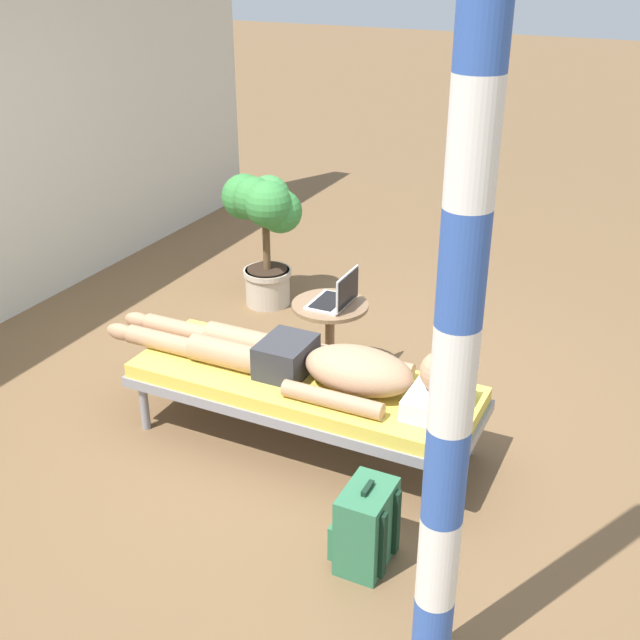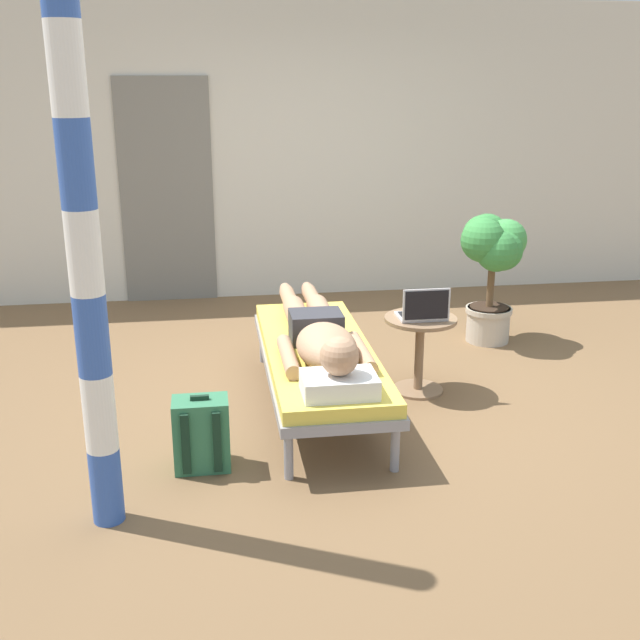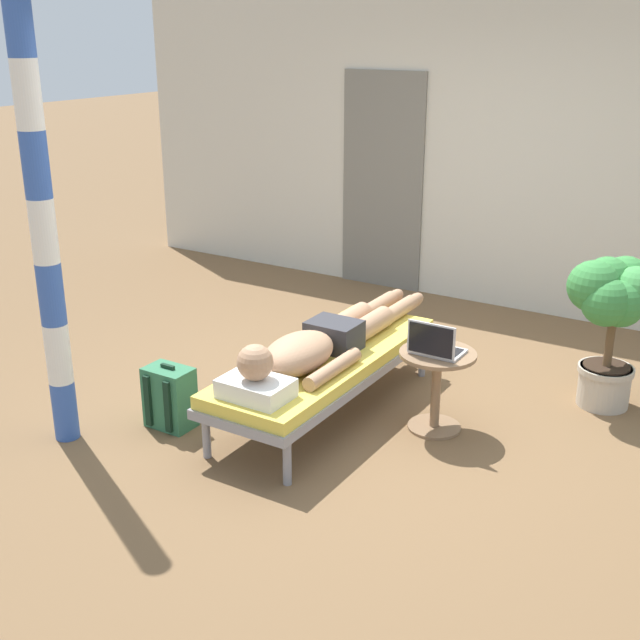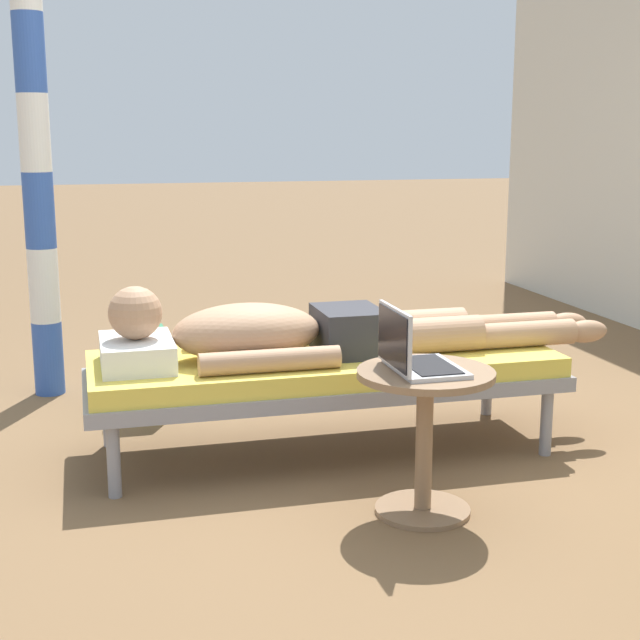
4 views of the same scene
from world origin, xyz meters
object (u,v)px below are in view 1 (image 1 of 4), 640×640
Objects in this scene: backpack at (365,527)px; potted_plant at (265,215)px; porch_post at (453,378)px; laptop at (338,297)px; side_table at (330,328)px; person_reclining at (318,364)px; lounge_chair at (304,387)px.

potted_plant is (2.27, 1.77, 0.52)m from backpack.
potted_plant is 0.39× the size of porch_post.
laptop is 0.30× the size of potted_plant.
side_table is at bearing -131.85° from potted_plant.
laptop is (0.71, 0.21, 0.07)m from person_reclining.
porch_post is (-1.19, -1.15, 0.97)m from lounge_chair.
porch_post is at bearing -138.28° from person_reclining.
side_table is at bearing 90.00° from laptop.
potted_plant is at bearing 39.43° from porch_post.
porch_post is at bearing -140.57° from potted_plant.
porch_post is (-1.90, -1.32, 0.96)m from side_table.
person_reclining is 0.74m from laptop.
backpack is at bearing -141.05° from person_reclining.
person_reclining is 4.15× the size of side_table.
laptop is at bearing -90.00° from side_table.
laptop reaches higher than lounge_chair.
potted_plant is (0.82, 0.91, 0.36)m from side_table.
backpack is 2.92m from potted_plant.
person_reclining reaches higher than backpack.
laptop is at bearing 29.09° from backpack.
person_reclining is 0.82× the size of porch_post.
potted_plant is (1.53, 1.09, 0.37)m from lounge_chair.
potted_plant is at bearing 37.53° from person_reclining.
person_reclining is (0.00, -0.09, 0.17)m from lounge_chair.
lounge_chair is at bearing 42.76° from backpack.
person_reclining is 2.13× the size of potted_plant.
porch_post is at bearing -134.19° from backpack.
backpack is (-0.74, -0.60, -0.32)m from person_reclining.
person_reclining reaches higher than lounge_chair.
side_table is at bearing 13.69° from lounge_chair.
side_table is (0.71, 0.26, -0.16)m from person_reclining.
side_table reaches higher than lounge_chair.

